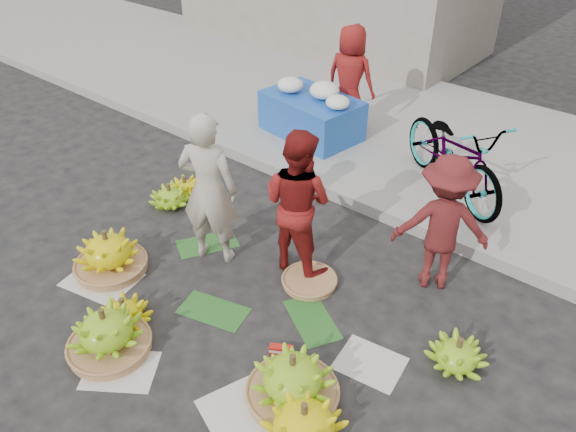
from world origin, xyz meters
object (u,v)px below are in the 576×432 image
Objects in this scene: banana_bunch_4 at (292,380)px; bicycle at (454,153)px; banana_bunch_0 at (109,253)px; flower_table at (312,113)px; vendor_cream at (209,190)px.

banana_bunch_4 is 0.38× the size of bicycle.
banana_bunch_0 is 0.42× the size of bicycle.
flower_table is 2.24m from bicycle.
banana_bunch_4 is at bearing -45.86° from flower_table.
banana_bunch_4 is at bearing -141.37° from bicycle.
banana_bunch_0 is 1.13× the size of banana_bunch_4.
banana_bunch_0 is 3.64m from flower_table.
banana_bunch_4 is 3.56m from bicycle.
vendor_cream reaches higher than flower_table.
banana_bunch_0 is at bearing -178.56° from bicycle.
banana_bunch_4 is at bearing 129.09° from vendor_cream.
flower_table is at bearing -97.94° from vendor_cream.
bicycle is (1.42, 2.61, -0.19)m from vendor_cream.
banana_bunch_0 is 0.56× the size of flower_table.
banana_bunch_0 is at bearing -78.75° from flower_table.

